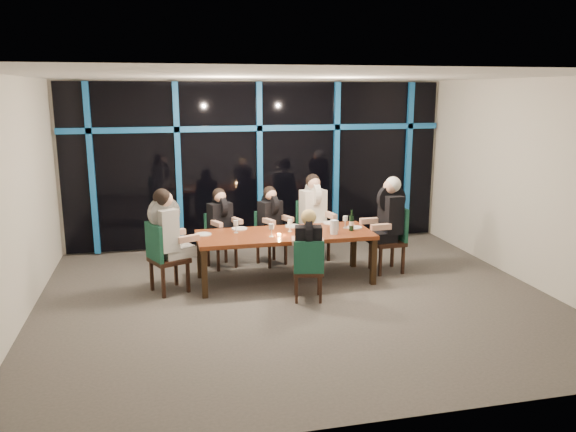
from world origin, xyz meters
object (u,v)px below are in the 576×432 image
Objects in this scene: diner_near_mid at (308,241)px; wine_bottle at (351,223)px; diner_far_left at (221,216)px; chair_far_mid at (269,234)px; chair_end_left at (163,254)px; diner_end_left at (167,225)px; chair_end_right at (393,236)px; diner_end_right at (388,211)px; diner_far_mid at (271,214)px; chair_far_right at (312,226)px; chair_far_left at (219,237)px; water_pitcher at (334,227)px; diner_far_right at (314,205)px; dining_table at (285,237)px; chair_near_mid at (308,267)px.

wine_bottle is (0.87, 0.72, 0.04)m from diner_near_mid.
diner_far_left is at bearing -48.43° from diner_near_mid.
chair_far_mid is at bearing 135.82° from wine_bottle.
diner_end_left is (0.08, 0.04, 0.40)m from chair_end_left.
chair_end_right is 0.42m from diner_end_right.
diner_far_mid is (1.76, 0.99, 0.28)m from chair_end_left.
diner_far_mid is (0.03, -0.07, 0.35)m from chair_far_mid.
chair_end_left is 3.56m from chair_end_right.
chair_far_right is 1.98m from diner_near_mid.
chair_end_right is (3.55, 0.20, 0.01)m from chair_end_left.
diner_far_left is 2.71× the size of wine_bottle.
diner_near_mid reaches higher than chair_far_right.
chair_end_left is 1.03× the size of diner_end_left.
chair_end_left is 1.41m from diner_far_left.
diner_end_left is (-0.86, -0.98, 0.13)m from diner_far_left.
chair_far_right is 1.44m from diner_end_right.
diner_end_left is at bearing -154.44° from diner_far_left.
chair_far_right is at bearing -95.06° from diner_near_mid.
diner_end_right is at bearing -49.31° from diner_far_mid.
chair_far_left is 2.01m from water_pitcher.
chair_end_left is 2.81m from wine_bottle.
diner_end_left is at bearing -89.56° from chair_end_right.
diner_far_mid is at bearing 176.31° from diner_far_right.
wine_bottle reaches higher than dining_table.
chair_far_right reaches higher than chair_far_mid.
chair_end_right is (1.82, -0.85, 0.08)m from chair_far_mid.
water_pitcher is at bearing -18.64° from dining_table.
water_pitcher is (0.75, -1.18, 0.36)m from chair_far_mid.
diner_near_mid is (0.01, 0.07, 0.35)m from chair_near_mid.
dining_table is at bearing -89.37° from diner_end_right.
diner_near_mid is at bearing -119.80° from diner_far_right.
chair_far_mid is 1.03× the size of diner_far_left.
diner_end_right reaches higher than diner_end_left.
diner_far_right is at bearing -21.62° from chair_far_mid.
wine_bottle is at bearing -68.70° from chair_far_mid.
diner_far_mid is at bearing -25.23° from diner_far_left.
chair_far_mid is 1.84m from chair_near_mid.
chair_end_left is (-1.79, -0.11, -0.11)m from dining_table.
diner_far_right is 1.14× the size of diner_near_mid.
chair_far_mid is at bearing 171.01° from diner_far_right.
diner_near_mid reaches higher than dining_table.
wine_bottle is (2.79, 0.02, 0.30)m from chair_end_left.
chair_far_left is at bearing 168.49° from diner_far_right.
chair_far_mid is 0.87× the size of chair_end_left.
chair_far_right is 1.14× the size of chair_near_mid.
chair_end_right reaches higher than chair_far_mid.
diner_far_mid is at bearing -72.61° from diner_near_mid.
diner_end_right is 1.19× the size of diner_near_mid.
wine_bottle is (1.04, -0.97, 0.02)m from diner_far_mid.
water_pitcher is (-0.32, -0.14, -0.02)m from wine_bottle.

